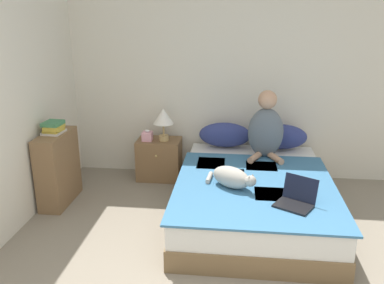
% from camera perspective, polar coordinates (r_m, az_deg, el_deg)
% --- Properties ---
extents(wall_back, '(5.02, 0.05, 2.55)m').
position_cam_1_polar(wall_back, '(5.01, 5.95, 9.29)').
color(wall_back, beige).
rests_on(wall_back, ground_plane).
extents(wall_side, '(0.05, 4.13, 2.55)m').
position_cam_1_polar(wall_side, '(4.02, -24.97, 5.54)').
color(wall_side, beige).
rests_on(wall_side, ground_plane).
extents(bed, '(1.53, 2.13, 0.44)m').
position_cam_1_polar(bed, '(4.23, 8.60, -7.59)').
color(bed, brown).
rests_on(bed, ground_plane).
extents(pillow_near, '(0.62, 0.27, 0.30)m').
position_cam_1_polar(pillow_near, '(4.94, 4.62, 1.01)').
color(pillow_near, navy).
rests_on(pillow_near, bed).
extents(pillow_far, '(0.62, 0.27, 0.30)m').
position_cam_1_polar(pillow_far, '(4.96, 12.33, 0.74)').
color(pillow_far, navy).
rests_on(pillow_far, bed).
extents(person_sitting, '(0.40, 0.39, 0.76)m').
position_cam_1_polar(person_sitting, '(4.61, 10.33, 1.84)').
color(person_sitting, slate).
rests_on(person_sitting, bed).
extents(cat_tabby, '(0.48, 0.46, 0.20)m').
position_cam_1_polar(cat_tabby, '(3.83, 5.64, -4.97)').
color(cat_tabby, '#A8A399').
rests_on(cat_tabby, bed).
extents(laptop_open, '(0.39, 0.38, 0.23)m').
position_cam_1_polar(laptop_open, '(3.61, 14.36, -7.85)').
color(laptop_open, black).
rests_on(laptop_open, bed).
extents(nightstand, '(0.53, 0.39, 0.51)m').
position_cam_1_polar(nightstand, '(5.10, -4.60, -2.38)').
color(nightstand, brown).
rests_on(nightstand, ground_plane).
extents(table_lamp, '(0.25, 0.25, 0.40)m').
position_cam_1_polar(table_lamp, '(4.90, -4.04, 3.38)').
color(table_lamp, tan).
rests_on(table_lamp, nightstand).
extents(tissue_box, '(0.12, 0.12, 0.14)m').
position_cam_1_polar(tissue_box, '(4.99, -6.29, 0.84)').
color(tissue_box, '#E09EB2').
rests_on(tissue_box, nightstand).
extents(bookshelf, '(0.24, 0.63, 0.79)m').
position_cam_1_polar(bookshelf, '(4.64, -18.28, -3.53)').
color(bookshelf, brown).
rests_on(bookshelf, ground_plane).
extents(book_stack_top, '(0.21, 0.24, 0.13)m').
position_cam_1_polar(book_stack_top, '(4.50, -18.86, 1.92)').
color(book_stack_top, beige).
rests_on(book_stack_top, bookshelf).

